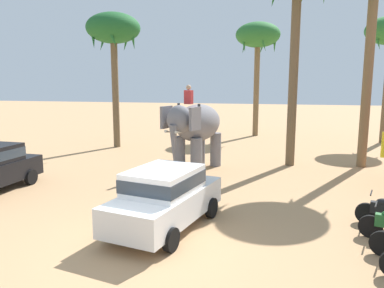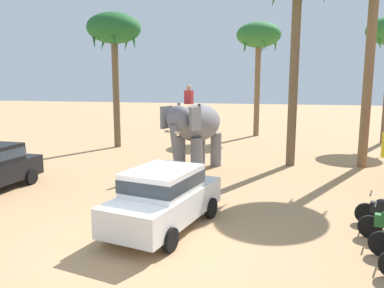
{
  "view_description": "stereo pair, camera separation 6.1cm",
  "coord_description": "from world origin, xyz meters",
  "px_view_note": "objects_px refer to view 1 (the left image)",
  "views": [
    {
      "loc": [
        3.09,
        -8.69,
        4.04
      ],
      "look_at": [
        -0.12,
        5.56,
        1.6
      ],
      "focal_mm": 35.28,
      "sensor_mm": 36.0,
      "label": 1
    },
    {
      "loc": [
        3.15,
        -8.68,
        4.04
      ],
      "look_at": [
        -0.12,
        5.56,
        1.6
      ],
      "focal_mm": 35.28,
      "sensor_mm": 36.0,
      "label": 2
    }
  ],
  "objects_px": {
    "car_sedan_foreground": "(165,196)",
    "palm_tree_behind_elephant": "(258,38)",
    "elephant_with_mahout": "(196,127)",
    "palm_tree_far_back": "(113,32)"
  },
  "relations": [
    {
      "from": "elephant_with_mahout",
      "to": "palm_tree_far_back",
      "type": "bearing_deg",
      "value": 141.05
    },
    {
      "from": "car_sedan_foreground",
      "to": "palm_tree_behind_elephant",
      "type": "xyz_separation_m",
      "value": [
        1.38,
        18.87,
        6.18
      ]
    },
    {
      "from": "car_sedan_foreground",
      "to": "palm_tree_far_back",
      "type": "bearing_deg",
      "value": 119.3
    },
    {
      "from": "car_sedan_foreground",
      "to": "elephant_with_mahout",
      "type": "bearing_deg",
      "value": 95.41
    },
    {
      "from": "palm_tree_behind_elephant",
      "to": "palm_tree_far_back",
      "type": "bearing_deg",
      "value": -139.61
    },
    {
      "from": "elephant_with_mahout",
      "to": "palm_tree_far_back",
      "type": "distance_m",
      "value": 9.21
    },
    {
      "from": "elephant_with_mahout",
      "to": "palm_tree_behind_elephant",
      "type": "bearing_deg",
      "value": 80.12
    },
    {
      "from": "elephant_with_mahout",
      "to": "palm_tree_far_back",
      "type": "relative_size",
      "value": 0.5
    },
    {
      "from": "car_sedan_foreground",
      "to": "palm_tree_far_back",
      "type": "distance_m",
      "value": 14.99
    },
    {
      "from": "car_sedan_foreground",
      "to": "palm_tree_behind_elephant",
      "type": "height_order",
      "value": "palm_tree_behind_elephant"
    }
  ]
}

